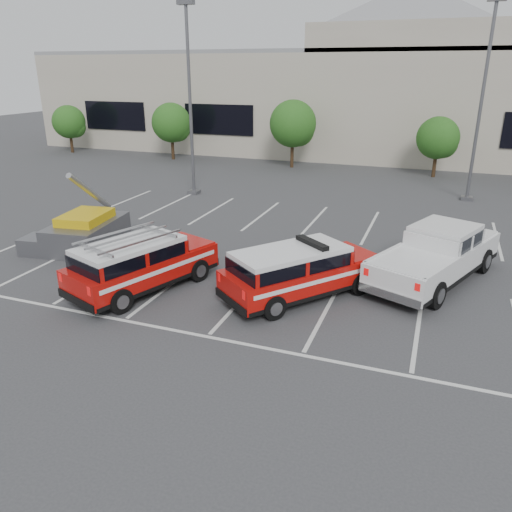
# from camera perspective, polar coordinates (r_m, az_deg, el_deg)

# --- Properties ---
(ground) EXTENTS (120.00, 120.00, 0.00)m
(ground) POSITION_cam_1_polar(r_m,az_deg,el_deg) (16.26, -1.21, -4.53)
(ground) COLOR #373739
(ground) RESTS_ON ground
(stall_markings) EXTENTS (23.00, 15.00, 0.01)m
(stall_markings) POSITION_cam_1_polar(r_m,az_deg,el_deg) (20.19, 3.50, 0.60)
(stall_markings) COLOR silver
(stall_markings) RESTS_ON ground
(convention_building) EXTENTS (60.00, 16.99, 13.20)m
(convention_building) POSITION_cam_1_polar(r_m,az_deg,el_deg) (45.88, 14.50, 17.32)
(convention_building) COLOR #BCB39F
(convention_building) RESTS_ON ground
(tree_far_left) EXTENTS (2.77, 2.77, 3.99)m
(tree_far_left) POSITION_cam_1_polar(r_m,az_deg,el_deg) (47.09, -20.47, 14.05)
(tree_far_left) COLOR #3F2B19
(tree_far_left) RESTS_ON ground
(tree_left) EXTENTS (3.07, 3.07, 4.42)m
(tree_left) POSITION_cam_1_polar(r_m,az_deg,el_deg) (41.32, -9.51, 14.65)
(tree_left) COLOR #3F2B19
(tree_left) RESTS_ON ground
(tree_mid_left) EXTENTS (3.37, 3.37, 4.85)m
(tree_mid_left) POSITION_cam_1_polar(r_m,az_deg,el_deg) (37.39, 4.38, 14.66)
(tree_mid_left) COLOR #3F2B19
(tree_mid_left) RESTS_ON ground
(tree_mid_right) EXTENTS (2.77, 2.77, 3.99)m
(tree_mid_right) POSITION_cam_1_polar(r_m,az_deg,el_deg) (35.98, 20.20, 12.40)
(tree_mid_right) COLOR #3F2B19
(tree_mid_right) RESTS_ON ground
(light_pole_left) EXTENTS (0.90, 0.60, 10.24)m
(light_pole_left) POSITION_cam_1_polar(r_m,az_deg,el_deg) (29.03, -7.54, 17.08)
(light_pole_left) COLOR #59595E
(light_pole_left) RESTS_ON ground
(light_pole_mid) EXTENTS (0.90, 0.60, 10.24)m
(light_pole_mid) POSITION_cam_1_polar(r_m,az_deg,el_deg) (29.75, 24.33, 15.59)
(light_pole_mid) COLOR #59595E
(light_pole_mid) RESTS_ON ground
(fire_chief_suv) EXTENTS (4.70, 5.26, 1.83)m
(fire_chief_suv) POSITION_cam_1_polar(r_m,az_deg,el_deg) (15.97, 5.04, -2.17)
(fire_chief_suv) COLOR #B10C08
(fire_chief_suv) RESTS_ON ground
(white_pickup) EXTENTS (4.32, 6.48, 1.88)m
(white_pickup) POSITION_cam_1_polar(r_m,az_deg,el_deg) (18.20, 19.83, -0.44)
(white_pickup) COLOR silver
(white_pickup) RESTS_ON ground
(ladder_suv) EXTENTS (3.56, 5.36, 1.97)m
(ladder_suv) POSITION_cam_1_polar(r_m,az_deg,el_deg) (16.85, -13.01, -1.25)
(ladder_suv) COLOR #B10C08
(ladder_suv) RESTS_ON ground
(utility_rig) EXTENTS (3.27, 4.06, 3.21)m
(utility_rig) POSITION_cam_1_polar(r_m,az_deg,el_deg) (21.64, -19.12, 2.62)
(utility_rig) COLOR #59595E
(utility_rig) RESTS_ON ground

